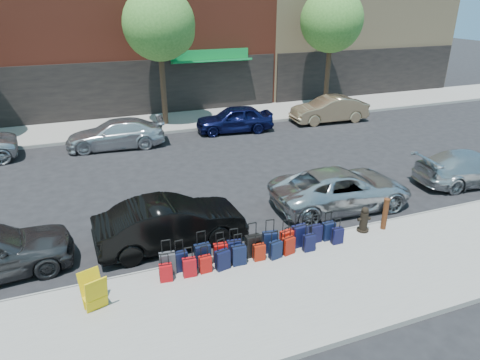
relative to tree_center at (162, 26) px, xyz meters
name	(u,v)px	position (x,y,z in m)	size (l,w,h in m)	color
ground	(205,193)	(-0.64, -9.50, -5.41)	(120.00, 120.00, 0.00)	black
sidewalk_near	(279,293)	(-0.64, -16.00, -5.34)	(60.00, 4.00, 0.15)	gray
sidewalk_far	(156,123)	(-0.64, 0.50, -5.34)	(60.00, 4.00, 0.15)	gray
curb_near	(249,251)	(-0.64, -13.98, -5.34)	(60.00, 0.08, 0.15)	gray
curb_far	(163,133)	(-0.64, -1.52, -5.34)	(60.00, 0.08, 0.15)	gray
tree_center	(162,26)	(0.00, 0.00, 0.00)	(3.80, 3.80, 7.27)	black
tree_right	(334,22)	(10.50, 0.00, 0.00)	(3.80, 3.80, 7.27)	black
suitcase_front_0	(168,263)	(-3.07, -14.31, -4.95)	(0.43, 0.26, 0.99)	#343338
suitcase_front_1	(181,261)	(-2.72, -14.29, -4.98)	(0.37, 0.21, 0.89)	black
suitcase_front_2	(203,255)	(-2.11, -14.27, -4.94)	(0.43, 0.24, 1.02)	black
suitcase_front_3	(221,253)	(-1.60, -14.29, -4.98)	(0.38, 0.23, 0.89)	#9F0B0A
suitcase_front_4	(234,250)	(-1.21, -14.32, -4.97)	(0.41, 0.26, 0.94)	black
suitcase_front_5	(253,246)	(-0.66, -14.32, -4.94)	(0.42, 0.24, 1.02)	black
suitcase_front_6	(270,242)	(-0.13, -14.31, -4.95)	(0.45, 0.29, 1.00)	black
suitcase_front_7	(287,240)	(0.39, -14.31, -4.98)	(0.40, 0.26, 0.90)	#AE160B
suitcase_front_8	(299,236)	(0.80, -14.32, -4.93)	(0.45, 0.28, 1.05)	black
suitcase_front_9	(316,233)	(1.35, -14.30, -4.99)	(0.36, 0.20, 0.87)	black
suitcase_front_10	(328,231)	(1.78, -14.32, -4.98)	(0.38, 0.22, 0.90)	black
suitcase_back_0	(166,273)	(-3.18, -14.60, -5.02)	(0.34, 0.22, 0.77)	#A40A0F
suitcase_back_1	(189,267)	(-2.56, -14.61, -5.00)	(0.36, 0.22, 0.83)	#9A0910
suitcase_back_2	(205,264)	(-2.13, -14.59, -5.02)	(0.33, 0.20, 0.76)	#A30E0A
suitcase_back_3	(222,260)	(-1.66, -14.62, -4.98)	(0.41, 0.28, 0.89)	black
suitcase_back_4	(239,255)	(-1.18, -14.57, -4.98)	(0.39, 0.23, 0.91)	black
suitcase_back_5	(259,252)	(-0.58, -14.58, -5.02)	(0.33, 0.20, 0.77)	maroon
suitcase_back_6	(275,250)	(-0.12, -14.65, -5.00)	(0.38, 0.26, 0.83)	black
suitcase_back_7	(288,246)	(0.31, -14.59, -5.00)	(0.38, 0.27, 0.83)	maroon
suitcase_back_8	(309,243)	(0.93, -14.65, -5.01)	(0.34, 0.20, 0.82)	black
suitcase_back_10	(337,236)	(1.91, -14.60, -5.01)	(0.33, 0.20, 0.79)	black
fire_hydrant	(364,220)	(3.07, -14.27, -4.88)	(0.42, 0.37, 0.82)	black
bollard	(385,213)	(3.75, -14.38, -4.73)	(0.19, 0.19, 1.03)	#38190C
display_rack	(94,292)	(-4.94, -15.04, -4.81)	(0.66, 0.69, 0.91)	gold
car_near_1	(171,223)	(-2.61, -12.68, -4.69)	(1.54, 4.40, 1.45)	black
car_near_2	(341,188)	(3.51, -12.31, -4.72)	(2.30, 4.98, 1.38)	silver
car_near_3	(471,168)	(9.44, -12.37, -4.75)	(1.84, 4.53, 1.32)	#BBBEC2
car_far_1	(116,134)	(-3.18, -2.83, -4.73)	(1.91, 4.70, 1.36)	silver
car_far_2	(234,119)	(3.16, -2.43, -4.70)	(1.68, 4.18, 1.42)	#0D113C
car_far_3	(329,109)	(9.07, -2.54, -4.67)	(1.58, 4.52, 1.49)	tan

